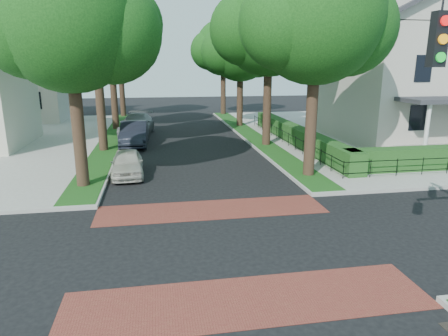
{
  "coord_description": "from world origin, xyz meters",
  "views": [
    {
      "loc": [
        -2.05,
        -11.6,
        5.61
      ],
      "look_at": [
        0.55,
        3.55,
        1.6
      ],
      "focal_mm": 32.0,
      "sensor_mm": 36.0,
      "label": 1
    }
  ],
  "objects": [
    {
      "name": "tree_right_back",
      "position": [
        5.6,
        33.23,
        7.27
      ],
      "size": [
        7.5,
        6.45,
        10.2
      ],
      "color": "black",
      "rests_on": "sidewalk_ne"
    },
    {
      "name": "tree_left_near",
      "position": [
        -5.4,
        7.23,
        7.27
      ],
      "size": [
        7.5,
        6.45,
        10.2
      ],
      "color": "black",
      "rests_on": "sidewalk_nw"
    },
    {
      "name": "tree_left_far",
      "position": [
        -5.4,
        24.22,
        7.12
      ],
      "size": [
        7.0,
        6.02,
        9.86
      ],
      "color": "black",
      "rests_on": "sidewalk_nw"
    },
    {
      "name": "sidewalk_ne",
      "position": [
        19.5,
        19.0,
        0.07
      ],
      "size": [
        30.0,
        30.0,
        0.15
      ],
      "primitive_type": "cube",
      "color": "gray",
      "rests_on": "ground"
    },
    {
      "name": "parked_car_rear",
      "position": [
        -3.6,
        21.31,
        0.86
      ],
      "size": [
        2.97,
        6.11,
        1.71
      ],
      "primitive_type": "imported",
      "rotation": [
        0.0,
        0.0,
        -0.1
      ],
      "color": "gray",
      "rests_on": "ground"
    },
    {
      "name": "crosswalk_far",
      "position": [
        0.0,
        3.2,
        0.01
      ],
      "size": [
        9.0,
        2.2,
        0.01
      ],
      "primitive_type": "cube",
      "color": "maroon",
      "rests_on": "ground"
    },
    {
      "name": "parked_car_middle",
      "position": [
        -3.6,
        16.99,
        0.85
      ],
      "size": [
        1.89,
        5.19,
        1.7
      ],
      "primitive_type": "imported",
      "rotation": [
        0.0,
        0.0,
        -0.02
      ],
      "color": "black",
      "rests_on": "ground"
    },
    {
      "name": "house_left_far",
      "position": [
        -15.49,
        31.99,
        5.04
      ],
      "size": [
        10.0,
        9.0,
        10.14
      ],
      "color": "beige",
      "rests_on": "sidewalk_nw"
    },
    {
      "name": "parked_car_front",
      "position": [
        -3.6,
        8.89,
        0.67
      ],
      "size": [
        1.78,
        4.01,
        1.34
      ],
      "primitive_type": "imported",
      "rotation": [
        0.0,
        0.0,
        0.05
      ],
      "color": "beige",
      "rests_on": "ground"
    },
    {
      "name": "crosswalk_near",
      "position": [
        0.0,
        -3.2,
        0.01
      ],
      "size": [
        9.0,
        2.2,
        0.01
      ],
      "primitive_type": "cube",
      "color": "maroon",
      "rests_on": "ground"
    },
    {
      "name": "fence_main_road",
      "position": [
        6.9,
        15.0,
        0.6
      ],
      "size": [
        0.06,
        18.0,
        0.9
      ],
      "primitive_type": null,
      "color": "black",
      "rests_on": "sidewalk_ne"
    },
    {
      "name": "hedge_main_road",
      "position": [
        7.7,
        15.0,
        0.75
      ],
      "size": [
        1.0,
        18.0,
        1.2
      ],
      "primitive_type": "cube",
      "color": "#1C3E15",
      "rests_on": "sidewalk_ne"
    },
    {
      "name": "grass_strip_ne",
      "position": [
        5.4,
        19.1,
        0.16
      ],
      "size": [
        1.6,
        29.8,
        0.02
      ],
      "primitive_type": "cube",
      "color": "#144313",
      "rests_on": "sidewalk_ne"
    },
    {
      "name": "house_victorian",
      "position": [
        17.51,
        15.92,
        6.02
      ],
      "size": [
        13.0,
        13.05,
        12.48
      ],
      "color": "beige",
      "rests_on": "sidewalk_ne"
    },
    {
      "name": "tree_right_far",
      "position": [
        5.6,
        24.22,
        6.91
      ],
      "size": [
        7.25,
        6.23,
        9.74
      ],
      "color": "black",
      "rests_on": "sidewalk_ne"
    },
    {
      "name": "tree_left_mid",
      "position": [
        -5.39,
        15.24,
        8.34
      ],
      "size": [
        8.0,
        6.88,
        11.48
      ],
      "color": "black",
      "rests_on": "sidewalk_nw"
    },
    {
      "name": "grass_strip_nw",
      "position": [
        -5.4,
        19.1,
        0.16
      ],
      "size": [
        1.6,
        29.8,
        0.02
      ],
      "primitive_type": "cube",
      "color": "#144313",
      "rests_on": "sidewalk_nw"
    },
    {
      "name": "ground",
      "position": [
        0.0,
        0.0,
        0.0
      ],
      "size": [
        120.0,
        120.0,
        0.0
      ],
      "primitive_type": "plane",
      "color": "black",
      "rests_on": "ground"
    },
    {
      "name": "tree_right_near",
      "position": [
        5.6,
        7.24,
        7.63
      ],
      "size": [
        7.75,
        6.67,
        10.66
      ],
      "color": "black",
      "rests_on": "sidewalk_ne"
    },
    {
      "name": "tree_left_back",
      "position": [
        -5.4,
        33.24,
        7.41
      ],
      "size": [
        7.75,
        6.66,
        10.44
      ],
      "color": "black",
      "rests_on": "sidewalk_nw"
    },
    {
      "name": "tree_right_mid",
      "position": [
        5.61,
        15.25,
        7.99
      ],
      "size": [
        8.25,
        7.09,
        11.22
      ],
      "color": "black",
      "rests_on": "sidewalk_ne"
    }
  ]
}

